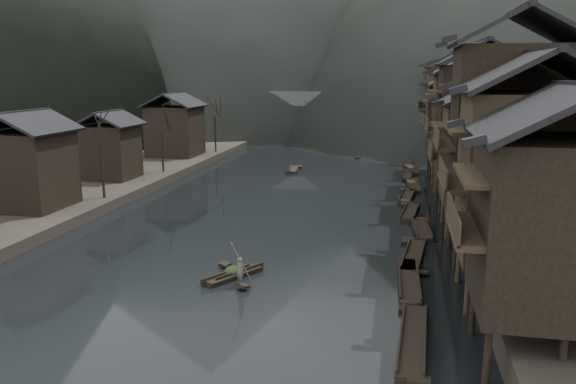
# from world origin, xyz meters

# --- Properties ---
(water) EXTENTS (300.00, 300.00, 0.00)m
(water) POSITION_xyz_m (0.00, 0.00, 0.00)
(water) COLOR black
(water) RESTS_ON ground
(left_bank) EXTENTS (40.00, 200.00, 1.20)m
(left_bank) POSITION_xyz_m (-35.00, 40.00, 0.60)
(left_bank) COLOR #2D2823
(left_bank) RESTS_ON ground
(stilt_houses) EXTENTS (9.00, 67.60, 16.39)m
(stilt_houses) POSITION_xyz_m (17.28, 19.84, 8.91)
(stilt_houses) COLOR black
(stilt_houses) RESTS_ON ground
(left_houses) EXTENTS (8.10, 53.20, 8.73)m
(left_houses) POSITION_xyz_m (-20.50, 20.12, 5.66)
(left_houses) COLOR black
(left_houses) RESTS_ON left_bank
(bare_trees) EXTENTS (3.69, 60.75, 7.38)m
(bare_trees) POSITION_xyz_m (-17.00, 18.05, 6.41)
(bare_trees) COLOR black
(bare_trees) RESTS_ON left_bank
(moored_sampans) EXTENTS (2.66, 56.61, 0.47)m
(moored_sampans) POSITION_xyz_m (11.70, 17.32, 0.20)
(moored_sampans) COLOR black
(moored_sampans) RESTS_ON water
(midriver_boats) EXTENTS (9.69, 25.02, 0.45)m
(midriver_boats) POSITION_xyz_m (1.05, 49.64, 0.20)
(midriver_boats) COLOR black
(midriver_boats) RESTS_ON water
(stone_bridge) EXTENTS (40.00, 6.00, 9.00)m
(stone_bridge) POSITION_xyz_m (-0.00, 72.00, 5.11)
(stone_bridge) COLOR #4C4C4F
(stone_bridge) RESTS_ON ground
(hero_sampan) EXTENTS (3.07, 4.25, 0.43)m
(hero_sampan) POSITION_xyz_m (0.78, -0.62, 0.20)
(hero_sampan) COLOR black
(hero_sampan) RESTS_ON water
(cargo_heap) EXTENTS (1.00, 1.31, 0.60)m
(cargo_heap) POSITION_xyz_m (0.67, -0.44, 0.73)
(cargo_heap) COLOR black
(cargo_heap) RESTS_ON hero_sampan
(boatman) EXTENTS (0.70, 0.68, 1.63)m
(boatman) POSITION_xyz_m (1.63, -1.96, 1.24)
(boatman) COLOR slate
(boatman) RESTS_ON hero_sampan
(bamboo_pole) EXTENTS (0.92, 1.95, 3.40)m
(bamboo_pole) POSITION_xyz_m (1.83, -1.96, 3.76)
(bamboo_pole) COLOR #8C7A51
(bamboo_pole) RESTS_ON boatman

